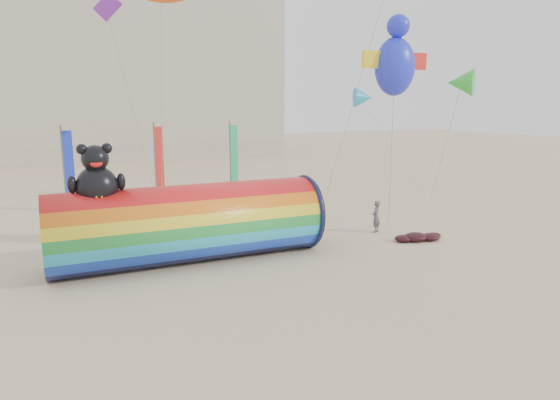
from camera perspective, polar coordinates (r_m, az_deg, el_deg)
name	(u,v)px	position (r m, az deg, el deg)	size (l,w,h in m)	color
ground	(284,265)	(20.63, 0.48, -7.40)	(160.00, 160.00, 0.00)	#CCB58C
hotel_building	(7,67)	(63.88, -28.71, 13.17)	(60.40, 15.40, 20.60)	#B7AD99
windsock_assembly	(189,221)	(21.02, -10.35, -2.41)	(11.11, 3.38, 5.12)	red
kite_handler	(376,217)	(25.90, 10.92, -1.88)	(0.60, 0.39, 1.64)	#4F5256
fabric_bundle	(419,237)	(25.00, 15.55, -4.08)	(2.62, 1.35, 0.41)	#3D0B13
festival_banners	(159,161)	(35.11, -13.65, 4.40)	(12.14, 2.91, 5.20)	#59595E
flying_kites	(269,31)	(25.55, -1.31, 18.78)	(23.78, 14.87, 8.35)	#FE540D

